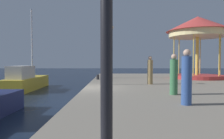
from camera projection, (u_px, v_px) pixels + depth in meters
ground_plane at (85, 101)px, 11.67m from camera, size 120.00×120.00×0.00m
quay_dock at (193, 94)px, 11.65m from camera, size 12.28×27.42×0.80m
sailboat_yellow at (26, 81)px, 16.46m from camera, size 1.75×5.88×6.79m
carousel at (198, 32)px, 17.87m from camera, size 5.37×5.37×5.40m
lamp_post_mid_promenade at (104, 37)px, 12.90m from camera, size 0.36×0.36×4.43m
lamp_post_far_end at (112, 43)px, 18.37m from camera, size 0.36×0.36×4.71m
bollard_south at (102, 74)px, 20.47m from camera, size 0.24×0.24×0.40m
bollard_center at (98, 77)px, 16.84m from camera, size 0.24×0.24×0.40m
person_near_carousel at (150, 71)px, 13.27m from camera, size 0.34×0.34×1.82m
person_mid_promenade at (174, 76)px, 9.02m from camera, size 0.34×0.34×1.79m
person_by_the_water at (187, 79)px, 6.87m from camera, size 0.34×0.34×1.87m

